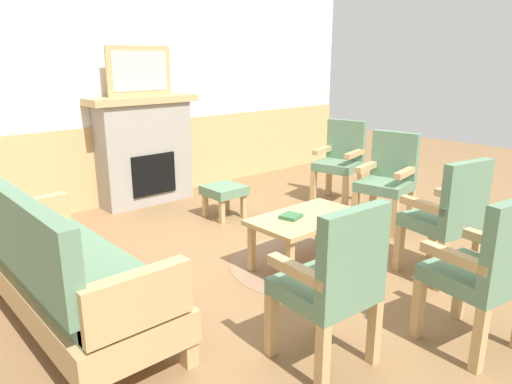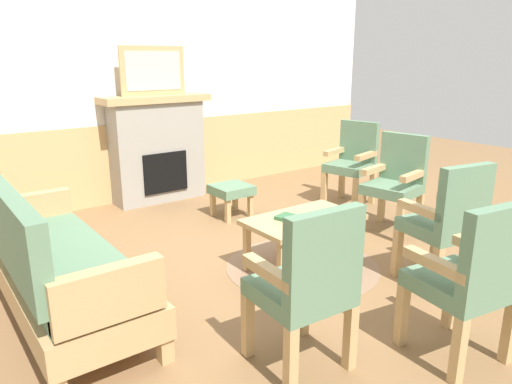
{
  "view_description": "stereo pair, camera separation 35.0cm",
  "coord_description": "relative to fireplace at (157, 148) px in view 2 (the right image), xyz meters",
  "views": [
    {
      "loc": [
        -2.73,
        -2.72,
        1.72
      ],
      "look_at": [
        0.0,
        0.35,
        0.55
      ],
      "focal_mm": 33.47,
      "sensor_mm": 36.0,
      "label": 1
    },
    {
      "loc": [
        -2.46,
        -2.94,
        1.72
      ],
      "look_at": [
        0.0,
        0.35,
        0.55
      ],
      "focal_mm": 33.47,
      "sensor_mm": 36.0,
      "label": 2
    }
  ],
  "objects": [
    {
      "name": "wall_back",
      "position": [
        0.0,
        0.25,
        0.66
      ],
      "size": [
        7.2,
        0.14,
        2.7
      ],
      "color": "white",
      "rests_on": "ground_plane"
    },
    {
      "name": "footstool",
      "position": [
        0.35,
        -1.08,
        -0.37
      ],
      "size": [
        0.4,
        0.4,
        0.36
      ],
      "color": "tan",
      "rests_on": "ground_plane"
    },
    {
      "name": "round_rug",
      "position": [
        0.09,
        -2.54,
        -0.65
      ],
      "size": [
        1.3,
        1.3,
        0.01
      ],
      "primitive_type": "cylinder",
      "color": "#896B51",
      "rests_on": "ground_plane"
    },
    {
      "name": "ground_plane",
      "position": [
        0.0,
        -2.35,
        -0.65
      ],
      "size": [
        14.0,
        14.0,
        0.0
      ],
      "primitive_type": "plane",
      "color": "olive"
    },
    {
      "name": "couch",
      "position": [
        -1.79,
        -2.19,
        -0.26
      ],
      "size": [
        0.7,
        1.8,
        0.98
      ],
      "color": "tan",
      "rests_on": "ground_plane"
    },
    {
      "name": "fireplace",
      "position": [
        0.0,
        0.0,
        0.0
      ],
      "size": [
        1.3,
        0.44,
        1.28
      ],
      "color": "gray",
      "rests_on": "ground_plane"
    },
    {
      "name": "armchair_corner_left",
      "position": [
        -0.03,
        -4.06,
        -0.11
      ],
      "size": [
        0.55,
        0.55,
        0.98
      ],
      "color": "tan",
      "rests_on": "ground_plane"
    },
    {
      "name": "armchair_near_fireplace",
      "position": [
        1.81,
        -1.51,
        -0.11
      ],
      "size": [
        0.58,
        0.58,
        0.98
      ],
      "color": "tan",
      "rests_on": "ground_plane"
    },
    {
      "name": "book_on_table",
      "position": [
        -0.05,
        -2.49,
        -0.2
      ],
      "size": [
        0.19,
        0.18,
        0.03
      ],
      "primitive_type": "cube",
      "rotation": [
        0.0,
        0.0,
        0.26
      ],
      "color": "#33663D",
      "rests_on": "coffee_table"
    },
    {
      "name": "armchair_front_left",
      "position": [
        -0.82,
        -3.57,
        -0.11
      ],
      "size": [
        0.51,
        0.51,
        0.98
      ],
      "color": "tan",
      "rests_on": "ground_plane"
    },
    {
      "name": "coffee_table",
      "position": [
        0.09,
        -2.54,
        -0.27
      ],
      "size": [
        0.96,
        0.56,
        0.44
      ],
      "color": "tan",
      "rests_on": "ground_plane"
    },
    {
      "name": "armchair_front_center",
      "position": [
        0.74,
        -3.43,
        -0.11
      ],
      "size": [
        0.56,
        0.56,
        0.98
      ],
      "color": "tan",
      "rests_on": "ground_plane"
    },
    {
      "name": "armchair_by_window_left",
      "position": [
        1.44,
        -2.43,
        -0.11
      ],
      "size": [
        0.56,
        0.56,
        0.98
      ],
      "color": "tan",
      "rests_on": "ground_plane"
    },
    {
      "name": "framed_picture",
      "position": [
        0.0,
        0.0,
        0.91
      ],
      "size": [
        0.8,
        0.04,
        0.56
      ],
      "color": "tan",
      "rests_on": "fireplace"
    }
  ]
}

